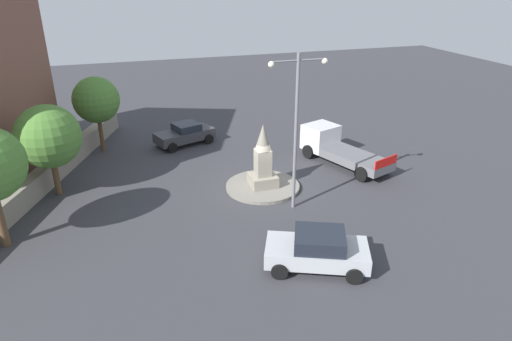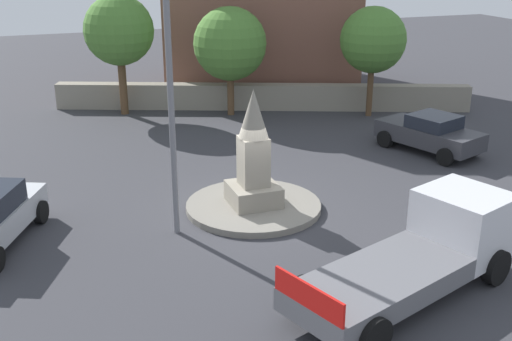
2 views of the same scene
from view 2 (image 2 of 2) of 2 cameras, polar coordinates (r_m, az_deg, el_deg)
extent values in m
plane|color=#38383D|center=(18.42, -0.23, -3.52)|extent=(80.00, 80.00, 0.00)
cylinder|color=gray|center=(18.38, -0.23, -3.26)|extent=(3.94, 3.94, 0.19)
cube|color=gray|center=(18.23, -0.23, -2.15)|extent=(1.38, 1.38, 0.59)
cube|color=gray|center=(17.88, -0.23, 0.84)|extent=(0.77, 0.77, 1.43)
cone|color=gray|center=(17.46, -0.24, 5.18)|extent=(0.85, 0.85, 1.37)
cylinder|color=slate|center=(15.90, -7.75, 6.64)|extent=(0.16, 0.16, 7.47)
cube|color=#38383D|center=(24.08, 15.41, 3.14)|extent=(4.20, 2.82, 0.64)
cube|color=#1E232D|center=(23.84, 15.86, 4.31)|extent=(1.97, 1.95, 0.47)
cylinder|color=black|center=(24.32, 11.62, 2.83)|extent=(0.68, 0.42, 0.64)
cylinder|color=black|center=(25.58, 14.01, 3.50)|extent=(0.68, 0.42, 0.64)
cylinder|color=black|center=(22.80, 16.83, 1.19)|extent=(0.68, 0.42, 0.64)
cylinder|color=black|center=(24.14, 19.08, 1.98)|extent=(0.68, 0.42, 0.64)
cylinder|color=black|center=(18.44, -18.94, -3.58)|extent=(0.67, 0.46, 0.64)
cube|color=silver|center=(15.52, 18.25, -4.54)|extent=(2.36, 2.24, 1.54)
cube|color=slate|center=(13.58, 11.08, -10.01)|extent=(3.18, 4.57, 0.50)
cube|color=red|center=(12.00, 4.77, -11.27)|extent=(1.74, 0.66, 0.50)
cylinder|color=black|center=(16.32, 15.22, -5.94)|extent=(0.54, 0.89, 0.84)
cylinder|color=black|center=(15.45, 20.95, -8.17)|extent=(0.54, 0.89, 0.84)
cylinder|color=black|center=(13.44, 4.30, -11.23)|extent=(0.54, 0.89, 0.84)
cylinder|color=black|center=(12.37, 10.56, -14.63)|extent=(0.54, 0.89, 0.84)
cube|color=gray|center=(29.24, 0.51, 6.70)|extent=(7.68, 17.94, 1.17)
cylinder|color=brown|center=(28.22, -2.31, 7.12)|extent=(0.31, 0.31, 2.05)
sphere|color=#4C7F33|center=(27.82, -2.38, 11.43)|extent=(3.19, 3.19, 3.19)
cylinder|color=brown|center=(28.89, -11.99, 7.63)|extent=(0.35, 0.35, 2.67)
sphere|color=#4C7F33|center=(28.48, -12.34, 12.34)|extent=(3.04, 3.04, 3.04)
cylinder|color=brown|center=(28.44, 10.30, 7.24)|extent=(0.26, 0.26, 2.37)
sphere|color=#4C7F33|center=(28.05, 10.58, 11.58)|extent=(2.86, 2.86, 2.86)
camera|label=1|loc=(27.42, -56.55, 18.56)|focal=31.52mm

